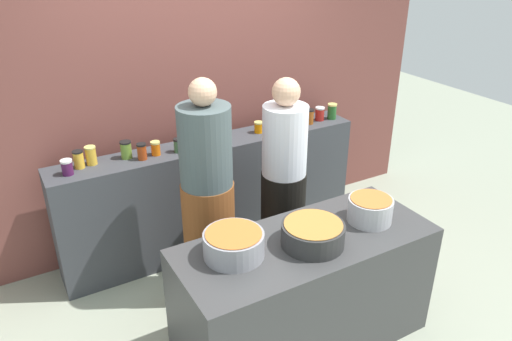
% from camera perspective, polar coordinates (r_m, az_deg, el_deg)
% --- Properties ---
extents(ground, '(12.00, 12.00, 0.00)m').
position_cam_1_polar(ground, '(3.87, 2.68, -16.17)').
color(ground, gray).
extents(storefront_wall, '(4.80, 0.12, 3.00)m').
position_cam_1_polar(storefront_wall, '(4.30, -7.42, 11.01)').
color(storefront_wall, brown).
rests_on(storefront_wall, ground).
extents(display_shelf, '(2.70, 0.36, 1.00)m').
position_cam_1_polar(display_shelf, '(4.37, -4.88, -2.77)').
color(display_shelf, '#383B40').
rests_on(display_shelf, ground).
extents(prep_table, '(1.70, 0.70, 0.84)m').
position_cam_1_polar(prep_table, '(3.41, 5.59, -13.82)').
color(prep_table, '#3A3A3B').
rests_on(prep_table, ground).
extents(preserve_jar_0, '(0.08, 0.08, 0.12)m').
position_cam_1_polar(preserve_jar_0, '(3.82, -21.06, 0.36)').
color(preserve_jar_0, '#471743').
rests_on(preserve_jar_0, display_shelf).
extents(preserve_jar_1, '(0.08, 0.08, 0.14)m').
position_cam_1_polar(preserve_jar_1, '(3.89, -19.88, 1.22)').
color(preserve_jar_1, gold).
rests_on(preserve_jar_1, display_shelf).
extents(preserve_jar_2, '(0.08, 0.08, 0.14)m').
position_cam_1_polar(preserve_jar_2, '(3.92, -18.60, 1.67)').
color(preserve_jar_2, gold).
rests_on(preserve_jar_2, display_shelf).
extents(preserve_jar_3, '(0.09, 0.09, 0.14)m').
position_cam_1_polar(preserve_jar_3, '(3.96, -14.83, 2.35)').
color(preserve_jar_3, olive).
rests_on(preserve_jar_3, display_shelf).
extents(preserve_jar_4, '(0.08, 0.08, 0.13)m').
position_cam_1_polar(preserve_jar_4, '(3.90, -13.09, 2.17)').
color(preserve_jar_4, '#A33A14').
rests_on(preserve_jar_4, display_shelf).
extents(preserve_jar_5, '(0.08, 0.08, 0.11)m').
position_cam_1_polar(preserve_jar_5, '(3.96, -11.57, 2.55)').
color(preserve_jar_5, '#E0600C').
rests_on(preserve_jar_5, display_shelf).
extents(preserve_jar_6, '(0.07, 0.07, 0.11)m').
position_cam_1_polar(preserve_jar_6, '(3.99, -9.01, 2.91)').
color(preserve_jar_6, '#38603B').
rests_on(preserve_jar_6, display_shelf).
extents(preserve_jar_7, '(0.09, 0.09, 0.14)m').
position_cam_1_polar(preserve_jar_7, '(4.09, -7.59, 3.75)').
color(preserve_jar_7, '#3F235F').
rests_on(preserve_jar_7, display_shelf).
extents(preserve_jar_8, '(0.09, 0.09, 0.14)m').
position_cam_1_polar(preserve_jar_8, '(4.11, -6.09, 4.04)').
color(preserve_jar_8, '#2F5F29').
rests_on(preserve_jar_8, display_shelf).
extents(preserve_jar_9, '(0.07, 0.07, 0.10)m').
position_cam_1_polar(preserve_jar_9, '(4.18, -4.77, 4.15)').
color(preserve_jar_9, '#284925').
rests_on(preserve_jar_9, display_shelf).
extents(preserve_jar_10, '(0.08, 0.08, 0.10)m').
position_cam_1_polar(preserve_jar_10, '(4.33, 0.30, 5.05)').
color(preserve_jar_10, orange).
rests_on(preserve_jar_10, display_shelf).
extents(preserve_jar_11, '(0.09, 0.09, 0.14)m').
position_cam_1_polar(preserve_jar_11, '(4.46, 2.29, 5.88)').
color(preserve_jar_11, '#5D941E').
rests_on(preserve_jar_11, display_shelf).
extents(preserve_jar_12, '(0.08, 0.08, 0.13)m').
position_cam_1_polar(preserve_jar_12, '(4.53, 4.89, 6.13)').
color(preserve_jar_12, '#AB2D27').
rests_on(preserve_jar_12, display_shelf).
extents(preserve_jar_13, '(0.08, 0.08, 0.14)m').
position_cam_1_polar(preserve_jar_13, '(4.56, 6.23, 6.24)').
color(preserve_jar_13, '#974916').
rests_on(preserve_jar_13, display_shelf).
extents(preserve_jar_14, '(0.09, 0.09, 0.13)m').
position_cam_1_polar(preserve_jar_14, '(4.67, 7.40, 6.55)').
color(preserve_jar_14, '#A41F1A').
rests_on(preserve_jar_14, display_shelf).
extents(preserve_jar_15, '(0.09, 0.09, 0.15)m').
position_cam_1_polar(preserve_jar_15, '(4.72, 8.80, 6.81)').
color(preserve_jar_15, '#245B24').
rests_on(preserve_jar_15, display_shelf).
extents(cooking_pot_left, '(0.37, 0.37, 0.16)m').
position_cam_1_polar(cooking_pot_left, '(2.96, -2.59, -8.57)').
color(cooking_pot_left, gray).
rests_on(cooking_pot_left, prep_table).
extents(cooking_pot_center, '(0.40, 0.40, 0.15)m').
position_cam_1_polar(cooking_pot_center, '(3.08, 6.63, -7.33)').
color(cooking_pot_center, '#2D2D2D').
rests_on(cooking_pot_center, prep_table).
extents(cooking_pot_right, '(0.30, 0.30, 0.17)m').
position_cam_1_polar(cooking_pot_right, '(3.38, 13.08, -4.45)').
color(cooking_pot_right, '#B7B7BC').
rests_on(cooking_pot_right, prep_table).
extents(cook_with_tongs, '(0.39, 0.39, 1.74)m').
position_cam_1_polar(cook_with_tongs, '(3.64, -5.59, -3.99)').
color(cook_with_tongs, brown).
rests_on(cook_with_tongs, ground).
extents(cook_in_cap, '(0.36, 0.36, 1.66)m').
position_cam_1_polar(cook_in_cap, '(3.91, 3.20, -2.22)').
color(cook_in_cap, black).
rests_on(cook_in_cap, ground).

